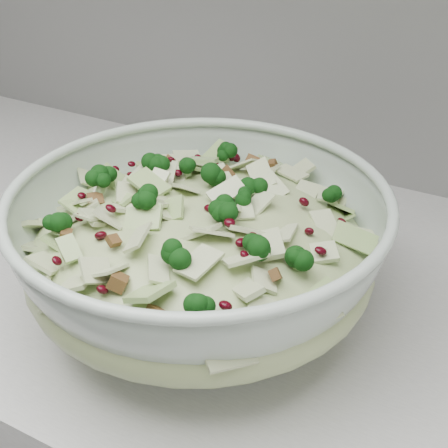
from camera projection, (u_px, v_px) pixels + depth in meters
The scene contains 3 objects.
counter at pixel (31, 403), 1.12m from camera, with size 3.60×0.60×0.90m, color beige.
mixing_bowl at pixel (200, 253), 0.60m from camera, with size 0.47×0.47×0.14m.
salad at pixel (200, 233), 0.59m from camera, with size 0.36×0.36×0.14m.
Camera 1 is at (0.68, 1.18, 1.31)m, focal length 50.00 mm.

